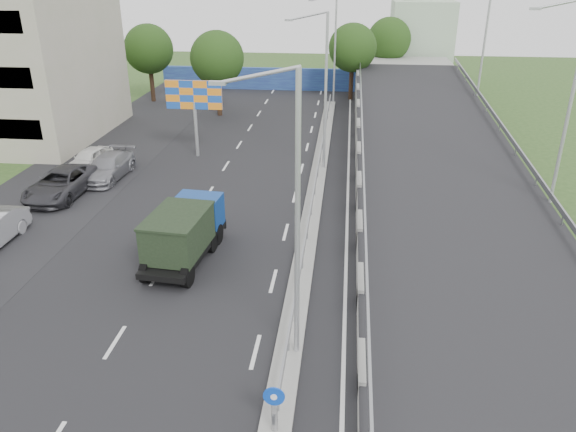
# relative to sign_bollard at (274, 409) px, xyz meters

# --- Properties ---
(road_surface) EXTENTS (26.00, 90.00, 0.04)m
(road_surface) POSITION_rel_sign_bollard_xyz_m (-3.00, 17.83, -1.03)
(road_surface) COLOR black
(road_surface) RESTS_ON ground
(parking_strip) EXTENTS (8.00, 90.00, 0.05)m
(parking_strip) POSITION_rel_sign_bollard_xyz_m (-16.00, 17.83, -1.03)
(parking_strip) COLOR black
(parking_strip) RESTS_ON ground
(median) EXTENTS (1.00, 44.00, 0.20)m
(median) POSITION_rel_sign_bollard_xyz_m (0.00, 21.83, -0.93)
(median) COLOR gray
(median) RESTS_ON ground
(overpass_ramp) EXTENTS (10.00, 50.00, 3.50)m
(overpass_ramp) POSITION_rel_sign_bollard_xyz_m (7.50, 21.83, 0.72)
(overpass_ramp) COLOR gray
(overpass_ramp) RESTS_ON ground
(median_guardrail) EXTENTS (0.09, 44.00, 0.71)m
(median_guardrail) POSITION_rel_sign_bollard_xyz_m (0.00, 21.83, -0.28)
(median_guardrail) COLOR gray
(median_guardrail) RESTS_ON median
(sign_bollard) EXTENTS (0.64, 0.23, 1.67)m
(sign_bollard) POSITION_rel_sign_bollard_xyz_m (0.00, 0.00, 0.00)
(sign_bollard) COLOR black
(sign_bollard) RESTS_ON median
(lamp_post_near) EXTENTS (2.74, 0.18, 10.08)m
(lamp_post_near) POSITION_rel_sign_bollard_xyz_m (0.11, 3.83, 4.77)
(lamp_post_near) COLOR #B2B5B7
(lamp_post_near) RESTS_ON median
(lamp_post_mid) EXTENTS (2.74, 0.18, 10.08)m
(lamp_post_mid) POSITION_rel_sign_bollard_xyz_m (0.11, 23.83, 4.77)
(lamp_post_mid) COLOR #B2B5B7
(lamp_post_mid) RESTS_ON median
(lamp_post_far) EXTENTS (2.74, 0.18, 10.08)m
(lamp_post_far) POSITION_rel_sign_bollard_xyz_m (0.11, 43.83, 4.77)
(lamp_post_far) COLOR #B2B5B7
(lamp_post_far) RESTS_ON median
(blue_wall) EXTENTS (30.00, 0.50, 2.40)m
(blue_wall) POSITION_rel_sign_bollard_xyz_m (-4.00, 49.83, 0.17)
(blue_wall) COLOR navy
(blue_wall) RESTS_ON ground
(church) EXTENTS (7.00, 7.00, 13.80)m
(church) POSITION_rel_sign_bollard_xyz_m (10.00, 57.83, 4.28)
(church) COLOR #B2CCAD
(church) RESTS_ON ground
(billboard) EXTENTS (4.00, 0.24, 5.50)m
(billboard) POSITION_rel_sign_bollard_xyz_m (-9.00, 25.83, 3.15)
(billboard) COLOR #B2B5B7
(billboard) RESTS_ON ground
(tree_left_mid) EXTENTS (4.80, 4.80, 7.60)m
(tree_left_mid) POSITION_rel_sign_bollard_xyz_m (-10.00, 37.83, 4.14)
(tree_left_mid) COLOR black
(tree_left_mid) RESTS_ON ground
(tree_median_far) EXTENTS (4.80, 4.80, 7.60)m
(tree_median_far) POSITION_rel_sign_bollard_xyz_m (2.00, 45.83, 4.14)
(tree_median_far) COLOR black
(tree_median_far) RESTS_ON ground
(tree_left_far) EXTENTS (4.80, 4.80, 7.60)m
(tree_left_far) POSITION_rel_sign_bollard_xyz_m (-18.00, 42.83, 4.14)
(tree_left_far) COLOR black
(tree_left_far) RESTS_ON ground
(tree_ramp_far) EXTENTS (4.80, 4.80, 7.60)m
(tree_ramp_far) POSITION_rel_sign_bollard_xyz_m (6.00, 52.83, 4.14)
(tree_ramp_far) COLOR black
(tree_ramp_far) RESTS_ON ground
(dump_truck) EXTENTS (2.77, 6.22, 2.67)m
(dump_truck) POSITION_rel_sign_bollard_xyz_m (-5.59, 10.48, 0.44)
(dump_truck) COLOR black
(dump_truck) RESTS_ON ground
(parked_car_c) EXTENTS (2.86, 5.90, 1.62)m
(parked_car_c) POSITION_rel_sign_bollard_xyz_m (-15.22, 17.45, -0.22)
(parked_car_c) COLOR #302F34
(parked_car_c) RESTS_ON ground
(parked_car_d) EXTENTS (2.38, 5.40, 1.54)m
(parked_car_d) POSITION_rel_sign_bollard_xyz_m (-13.65, 20.73, -0.26)
(parked_car_d) COLOR gray
(parked_car_d) RESTS_ON ground
(parked_car_e) EXTENTS (2.33, 4.39, 1.42)m
(parked_car_e) POSITION_rel_sign_bollard_xyz_m (-15.65, 22.38, -0.32)
(parked_car_e) COLOR silver
(parked_car_e) RESTS_ON ground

